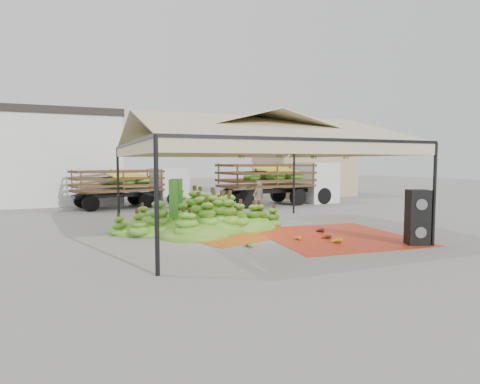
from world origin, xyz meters
name	(u,v)px	position (x,y,z in m)	size (l,w,h in m)	color
ground	(251,233)	(0.00, 0.00, 0.00)	(90.00, 90.00, 0.00)	slate
canopy_tent	(251,137)	(0.00, 0.00, 3.30)	(8.10, 8.10, 4.00)	black
building_tan	(303,167)	(10.00, 13.00, 2.07)	(6.30, 5.30, 4.10)	tan
tarp_left	(231,231)	(-0.56, 0.46, 0.01)	(4.07, 3.88, 0.01)	#C85612
tarp_right	(336,236)	(2.25, -1.74, 0.01)	(4.41, 4.63, 0.01)	red
banana_heap	(199,211)	(-1.50, 1.29, 0.67)	(6.24, 5.12, 1.34)	#3B7819
hand_yellow_a	(296,238)	(0.72, -1.79, 0.09)	(0.41, 0.34, 0.19)	#BA9025
hand_yellow_b	(336,240)	(1.55, -2.70, 0.11)	(0.50, 0.41, 0.23)	#AEAA22
hand_red_a	(319,230)	(2.14, -0.91, 0.11)	(0.50, 0.41, 0.23)	#532513
hand_red_b	(326,236)	(1.68, -2.01, 0.10)	(0.45, 0.37, 0.20)	#522512
hand_green	(246,244)	(-1.12, -2.12, 0.10)	(0.46, 0.37, 0.21)	#4C7718
hanging_bunches	(297,157)	(2.14, 0.62, 2.62)	(4.74, 0.24, 0.20)	#3C6E16
speaker_stack	(417,217)	(3.70, -3.70, 0.81)	(0.75, 0.71, 1.63)	black
banana_leaves	(173,232)	(-2.48, 1.12, 0.00)	(0.96, 1.36, 3.70)	#32751F
vendor	(259,198)	(2.15, 3.97, 0.78)	(0.57, 0.38, 1.57)	gray
truck_left	(136,183)	(-2.49, 9.85, 1.28)	(6.33, 3.24, 2.07)	#4A3118
truck_right	(284,178)	(5.63, 7.98, 1.48)	(7.16, 2.88, 2.41)	#4A3618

